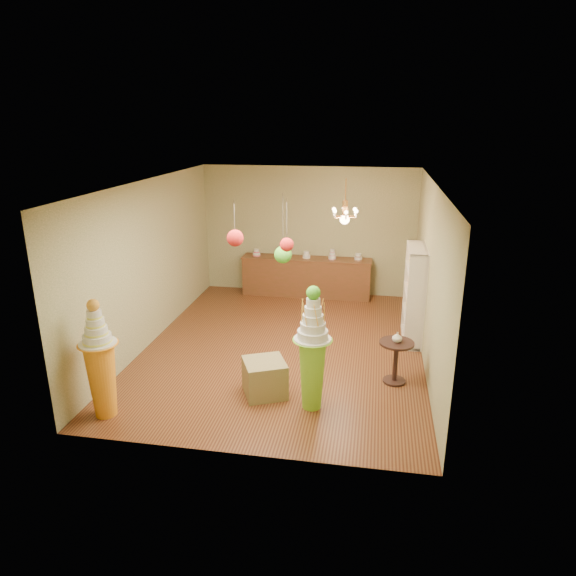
% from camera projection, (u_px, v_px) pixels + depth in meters
% --- Properties ---
extents(floor, '(6.50, 6.50, 0.00)m').
position_uv_depth(floor, '(284.00, 347.00, 9.50)').
color(floor, '#5A2F18').
rests_on(floor, ground).
extents(ceiling, '(6.50, 6.50, 0.00)m').
position_uv_depth(ceiling, '(283.00, 183.00, 8.56)').
color(ceiling, silver).
rests_on(ceiling, ground).
extents(wall_back, '(5.00, 0.04, 3.00)m').
position_uv_depth(wall_back, '(308.00, 231.00, 12.07)').
color(wall_back, '#98966A').
rests_on(wall_back, ground).
extents(wall_front, '(5.00, 0.04, 3.00)m').
position_uv_depth(wall_front, '(234.00, 345.00, 5.99)').
color(wall_front, '#98966A').
rests_on(wall_front, ground).
extents(wall_left, '(0.04, 6.50, 3.00)m').
position_uv_depth(wall_left, '(150.00, 262.00, 9.44)').
color(wall_left, '#98966A').
rests_on(wall_left, ground).
extents(wall_right, '(0.04, 6.50, 3.00)m').
position_uv_depth(wall_right, '(430.00, 276.00, 8.63)').
color(wall_right, '#98966A').
rests_on(wall_right, ground).
extents(pedestal_green, '(0.66, 0.66, 1.86)m').
position_uv_depth(pedestal_green, '(312.00, 359.00, 7.28)').
color(pedestal_green, '#77BF29').
rests_on(pedestal_green, floor).
extents(pedestal_orange, '(0.56, 0.56, 1.75)m').
position_uv_depth(pedestal_orange, '(101.00, 370.00, 7.11)').
color(pedestal_orange, orange).
rests_on(pedestal_orange, floor).
extents(burlap_riser, '(0.80, 0.80, 0.55)m').
position_uv_depth(burlap_riser, '(265.00, 378.00, 7.79)').
color(burlap_riser, olive).
rests_on(burlap_riser, floor).
extents(sideboard, '(3.04, 0.54, 1.16)m').
position_uv_depth(sideboard, '(306.00, 276.00, 12.13)').
color(sideboard, brown).
rests_on(sideboard, floor).
extents(shelving_unit, '(0.33, 1.20, 1.80)m').
position_uv_depth(shelving_unit, '(414.00, 294.00, 9.59)').
color(shelving_unit, beige).
rests_on(shelving_unit, floor).
extents(round_table, '(0.65, 0.65, 0.70)m').
position_uv_depth(round_table, '(396.00, 356.00, 8.09)').
color(round_table, black).
rests_on(round_table, floor).
extents(vase, '(0.18, 0.18, 0.16)m').
position_uv_depth(vase, '(397.00, 337.00, 7.99)').
color(vase, beige).
rests_on(vase, round_table).
extents(pom_red_left, '(0.23, 0.23, 0.63)m').
position_uv_depth(pom_red_left, '(235.00, 238.00, 6.91)').
color(pom_red_left, '#3E362D').
rests_on(pom_red_left, ceiling).
extents(pom_green_mid, '(0.27, 0.27, 1.05)m').
position_uv_depth(pom_green_mid, '(283.00, 255.00, 7.67)').
color(pom_green_mid, '#3E362D').
rests_on(pom_green_mid, ceiling).
extents(pom_red_right, '(0.19, 0.19, 0.74)m').
position_uv_depth(pom_red_right, '(287.00, 244.00, 7.08)').
color(pom_red_right, '#3E362D').
rests_on(pom_red_right, ceiling).
extents(chandelier, '(0.68, 0.68, 0.85)m').
position_uv_depth(chandelier, '(345.00, 217.00, 9.45)').
color(chandelier, '#D8914C').
rests_on(chandelier, ceiling).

